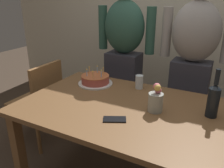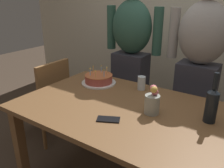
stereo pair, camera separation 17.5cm
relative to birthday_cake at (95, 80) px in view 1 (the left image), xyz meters
name	(u,v)px [view 1 (the left image)]	position (x,y,z in m)	size (l,w,h in m)	color
back_wall	(182,11)	(0.42, 1.28, 0.52)	(5.20, 0.10, 2.60)	beige
dining_table	(125,118)	(0.42, -0.27, -0.14)	(1.50, 0.96, 0.74)	brown
birthday_cake	(95,80)	(0.00, 0.00, 0.00)	(0.30, 0.30, 0.15)	white
water_glass_near	(139,82)	(0.38, 0.08, 0.02)	(0.06, 0.06, 0.11)	silver
wine_bottle	(213,99)	(0.96, -0.14, 0.08)	(0.07, 0.07, 0.32)	black
cell_phone	(115,119)	(0.44, -0.48, -0.03)	(0.14, 0.07, 0.01)	black
flower_vase	(156,100)	(0.62, -0.24, 0.05)	(0.10, 0.10, 0.20)	#999E93
person_man_bearded	(124,57)	(0.04, 0.49, 0.10)	(0.61, 0.27, 1.66)	#33333D
person_woman_cardigan	(192,66)	(0.72, 0.49, 0.10)	(0.61, 0.27, 1.66)	#33333D
dining_chair	(41,98)	(-0.59, -0.09, -0.26)	(0.42, 0.42, 0.87)	olive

